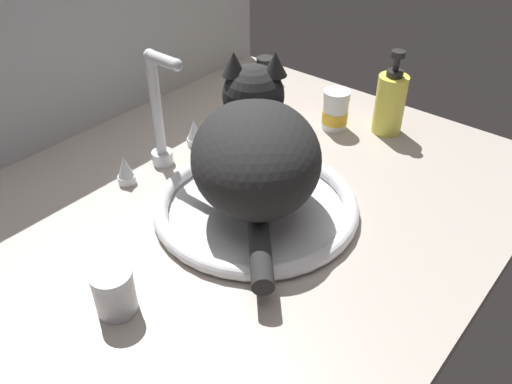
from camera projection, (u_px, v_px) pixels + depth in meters
countertop at (230, 214)px, 90.62cm from camera, size 107.59×82.11×3.00cm
backsplash_wall at (65, 53)px, 101.56cm from camera, size 107.59×2.40×39.47cm
sink_basin at (256, 206)px, 88.33cm from camera, size 34.47×34.47×2.55cm
faucet at (160, 125)px, 95.61cm from camera, size 20.55×9.54×22.70cm
cat at (256, 148)px, 83.56cm from camera, size 33.34×32.33×21.53cm
amber_bottle at (265, 90)px, 112.11cm from camera, size 4.93×4.93×13.60cm
pill_bottle at (335, 111)px, 109.52cm from camera, size 5.51×5.51×8.54cm
soap_pump_bottle at (390, 102)px, 106.98cm from camera, size 6.07×6.07×17.49cm
metal_jar at (114, 292)px, 69.65cm from camera, size 5.65×5.65×6.83cm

